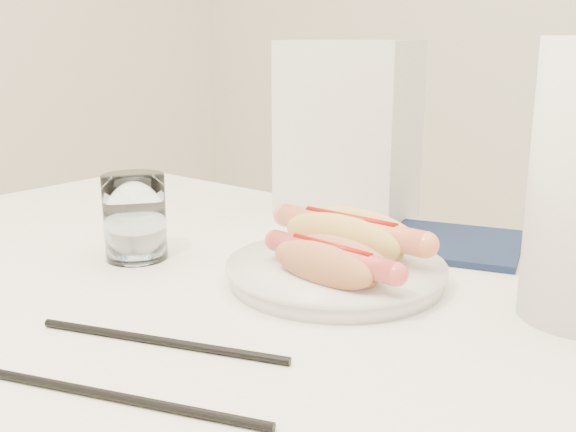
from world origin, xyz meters
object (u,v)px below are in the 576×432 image
Objects in this scene: table at (213,347)px; hotdog_right at (331,262)px; napkin_box at (347,131)px; hotdog_left at (350,236)px; water_glass at (135,217)px; plate at (336,274)px.

table is 0.16m from hotdog_right.
hotdog_right is 0.34m from napkin_box.
napkin_box reaches higher than table.
hotdog_right is at bearing -67.92° from hotdog_left.
napkin_box reaches higher than hotdog_left.
hotdog_left is 0.26m from napkin_box.
hotdog_right is 1.56× the size of water_glass.
hotdog_left is 0.08m from hotdog_right.
hotdog_left is 0.75× the size of napkin_box.
napkin_box reaches higher than water_glass.
hotdog_left is at bearing 27.33° from water_glass.
hotdog_left is 1.86× the size of water_glass.
plate is 0.25m from water_glass.
hotdog_right is at bearing 8.59° from water_glass.
water_glass is at bearing -109.60° from napkin_box.
plate is 0.90× the size of napkin_box.
napkin_box is (-0.18, 0.28, 0.09)m from hotdog_right.
hotdog_right is (0.10, 0.07, 0.10)m from table.
plate is at bearing -77.51° from hotdog_left.
hotdog_left reaches higher than plate.
table is 0.15m from plate.
hotdog_right is (0.03, -0.08, -0.00)m from hotdog_left.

